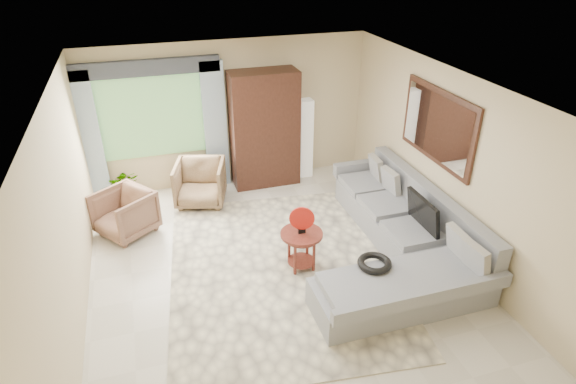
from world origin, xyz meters
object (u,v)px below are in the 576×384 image
object	(u,v)px
tv_screen	(423,213)
coffee_table	(301,250)
armchair_right	(200,183)
armchair_left	(125,213)
armoire	(264,129)
potted_plant	(125,184)
floor_lamp	(305,139)
sectional_sofa	(401,240)

from	to	relation	value
tv_screen	coffee_table	world-z (taller)	tv_screen
coffee_table	armchair_right	size ratio (longest dim) A/B	0.70
armchair_left	armoire	xyz separation A→B (m)	(2.52, 1.05, 0.69)
potted_plant	armoire	world-z (taller)	armoire
tv_screen	potted_plant	xyz separation A→B (m)	(-4.01, 3.05, -0.44)
tv_screen	armchair_right	bearing A→B (deg)	137.97
tv_screen	floor_lamp	xyz separation A→B (m)	(-0.70, 2.99, 0.03)
armchair_right	floor_lamp	world-z (taller)	floor_lamp
tv_screen	armchair_right	xyz separation A→B (m)	(-2.77, 2.50, -0.34)
potted_plant	armchair_right	bearing A→B (deg)	-23.85
sectional_sofa	armchair_right	world-z (taller)	sectional_sofa
sectional_sofa	coffee_table	distance (m)	1.46
coffee_table	armchair_left	bearing A→B (deg)	144.35
armchair_right	potted_plant	world-z (taller)	armchair_right
armchair_left	tv_screen	bearing A→B (deg)	28.62
sectional_sofa	coffee_table	xyz separation A→B (m)	(-1.45, 0.19, 0.02)
armchair_right	armoire	bearing A→B (deg)	35.52
armchair_left	armchair_right	distance (m)	1.40
armchair_left	floor_lamp	xyz separation A→B (m)	(3.32, 1.11, 0.39)
tv_screen	coffee_table	xyz separation A→B (m)	(-1.71, 0.22, -0.41)
potted_plant	armchair_left	bearing A→B (deg)	-90.48
armoire	floor_lamp	world-z (taller)	armoire
potted_plant	tv_screen	bearing A→B (deg)	-37.20
armoire	tv_screen	bearing A→B (deg)	-62.92
sectional_sofa	floor_lamp	distance (m)	3.03
tv_screen	armchair_left	bearing A→B (deg)	154.93
coffee_table	floor_lamp	world-z (taller)	floor_lamp
tv_screen	armchair_left	world-z (taller)	tv_screen
sectional_sofa	floor_lamp	size ratio (longest dim) A/B	2.31
sectional_sofa	armchair_left	xyz separation A→B (m)	(-3.76, 1.84, 0.07)
potted_plant	floor_lamp	distance (m)	3.35
coffee_table	armoire	distance (m)	2.82
tv_screen	coffee_table	bearing A→B (deg)	172.53
armchair_left	potted_plant	world-z (taller)	armchair_left
sectional_sofa	armchair_right	distance (m)	3.51
armchair_left	coffee_table	bearing A→B (deg)	18.04
floor_lamp	armchair_left	bearing A→B (deg)	-161.49
tv_screen	armchair_right	distance (m)	3.75
tv_screen	floor_lamp	world-z (taller)	floor_lamp
coffee_table	floor_lamp	xyz separation A→B (m)	(1.01, 2.77, 0.44)
tv_screen	armoire	bearing A→B (deg)	117.08
tv_screen	potted_plant	world-z (taller)	tv_screen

